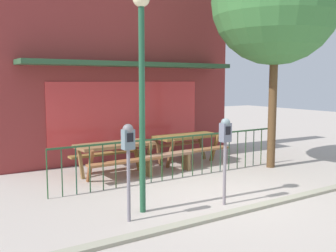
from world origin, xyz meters
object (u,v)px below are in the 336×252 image
object	(u,v)px
picnic_table_left	(115,150)
parking_meter_far	(128,147)
picnic_table_right	(187,141)
street_lamp	(142,69)
patio_bench	(168,159)
street_tree	(276,0)
parking_meter_near	(225,138)

from	to	relation	value
picnic_table_left	parking_meter_far	bearing A→B (deg)	-110.58
picnic_table_left	parking_meter_far	distance (m)	3.08
picnic_table_left	picnic_table_right	xyz separation A→B (m)	(2.23, 0.24, 0.00)
picnic_table_right	street_lamp	distance (m)	4.41
picnic_table_right	parking_meter_far	bearing A→B (deg)	-137.03
patio_bench	street_lamp	size ratio (longest dim) A/B	0.38
street_tree	patio_bench	bearing A→B (deg)	160.83
patio_bench	street_tree	bearing A→B (deg)	-19.17
picnic_table_left	street_lamp	world-z (taller)	street_lamp
picnic_table_right	street_tree	distance (m)	4.21
parking_meter_far	street_lamp	size ratio (longest dim) A/B	0.43
picnic_table_left	street_lamp	size ratio (longest dim) A/B	0.50
parking_meter_far	picnic_table_left	bearing A→B (deg)	69.42
patio_bench	street_lamp	bearing A→B (deg)	-131.06
picnic_table_right	patio_bench	bearing A→B (deg)	-147.27
parking_meter_near	parking_meter_far	distance (m)	1.83
picnic_table_left	parking_meter_near	world-z (taller)	parking_meter_near
picnic_table_right	parking_meter_far	world-z (taller)	parking_meter_far
picnic_table_right	parking_meter_far	distance (m)	4.54
street_lamp	picnic_table_right	bearing A→B (deg)	44.01
parking_meter_near	street_lamp	size ratio (longest dim) A/B	0.43
picnic_table_right	parking_meter_near	size ratio (longest dim) A/B	1.17
picnic_table_right	parking_meter_near	xyz separation A→B (m)	(-1.47, -3.24, 0.60)
picnic_table_left	street_tree	bearing A→B (deg)	-19.36
picnic_table_left	parking_meter_far	size ratio (longest dim) A/B	1.18
picnic_table_left	street_tree	world-z (taller)	street_tree
picnic_table_left	picnic_table_right	bearing A→B (deg)	6.17
parking_meter_far	street_tree	bearing A→B (deg)	17.18
picnic_table_right	patio_bench	distance (m)	1.26
parking_meter_near	street_lamp	world-z (taller)	street_lamp
parking_meter_far	street_lamp	distance (m)	1.31
patio_bench	parking_meter_near	size ratio (longest dim) A/B	0.90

